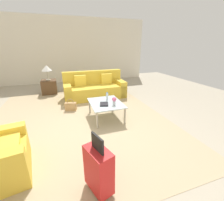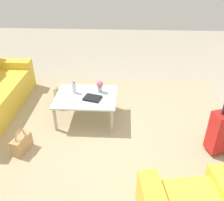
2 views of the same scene
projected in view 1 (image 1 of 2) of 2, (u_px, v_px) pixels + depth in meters
The scene contains 13 objects.
ground_plane at pixel (91, 128), 3.49m from camera, with size 12.00×12.00×0.00m, color #A89E89.
wall_right at pixel (69, 51), 7.43m from camera, with size 0.12×8.00×3.10m, color silver.
area_rug at pixel (79, 118), 3.96m from camera, with size 5.20×4.40×0.01m, color tan.
couch at pixel (94, 89), 5.51m from camera, with size 0.89×2.16×0.93m.
coffee_table at pixel (106, 104), 3.87m from camera, with size 0.99×0.80×0.44m.
water_bottle at pixel (107, 96), 4.02m from camera, with size 0.06×0.06×0.20m.
coffee_table_book at pixel (104, 104), 3.71m from camera, with size 0.26×0.20×0.03m, color black.
flower_vase at pixel (114, 100), 3.66m from camera, with size 0.11×0.11×0.21m.
side_table at pixel (49, 87), 5.93m from camera, with size 0.55×0.55×0.53m, color #513823.
table_lamp at pixel (47, 68), 5.68m from camera, with size 0.38×0.38×0.57m.
suitcase_red at pixel (98, 169), 1.89m from camera, with size 0.45×0.34×0.85m.
handbag_tan at pixel (71, 106), 4.41m from camera, with size 0.23×0.35×0.36m.
handbag_olive at pixel (113, 104), 4.60m from camera, with size 0.23×0.35×0.36m.
Camera 1 is at (-3.04, 0.52, 1.83)m, focal length 24.00 mm.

